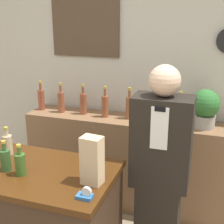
{
  "coord_description": "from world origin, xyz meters",
  "views": [
    {
      "loc": [
        0.83,
        -1.05,
        1.95
      ],
      "look_at": [
        0.09,
        1.14,
        1.21
      ],
      "focal_mm": 50.0,
      "sensor_mm": 36.0,
      "label": 1
    }
  ],
  "objects_px": {
    "potted_plant": "(205,107)",
    "tape_dispenser": "(85,195)",
    "shopkeeper": "(160,177)",
    "paper_bag": "(92,161)"
  },
  "relations": [
    {
      "from": "potted_plant",
      "to": "paper_bag",
      "type": "bearing_deg",
      "value": -115.35
    },
    {
      "from": "potted_plant",
      "to": "shopkeeper",
      "type": "bearing_deg",
      "value": -108.16
    },
    {
      "from": "shopkeeper",
      "to": "tape_dispenser",
      "type": "height_order",
      "value": "shopkeeper"
    },
    {
      "from": "tape_dispenser",
      "to": "potted_plant",
      "type": "bearing_deg",
      "value": 68.17
    },
    {
      "from": "shopkeeper",
      "to": "tape_dispenser",
      "type": "relative_size",
      "value": 18.08
    },
    {
      "from": "tape_dispenser",
      "to": "shopkeeper",
      "type": "bearing_deg",
      "value": 63.94
    },
    {
      "from": "potted_plant",
      "to": "tape_dispenser",
      "type": "bearing_deg",
      "value": -111.83
    },
    {
      "from": "potted_plant",
      "to": "paper_bag",
      "type": "height_order",
      "value": "potted_plant"
    },
    {
      "from": "paper_bag",
      "to": "tape_dispenser",
      "type": "xyz_separation_m",
      "value": [
        0.02,
        -0.17,
        -0.13
      ]
    },
    {
      "from": "shopkeeper",
      "to": "paper_bag",
      "type": "height_order",
      "value": "shopkeeper"
    }
  ]
}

